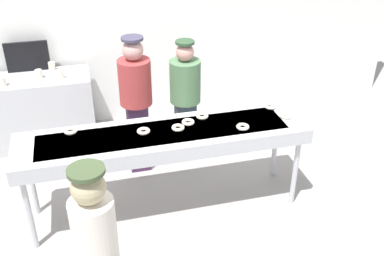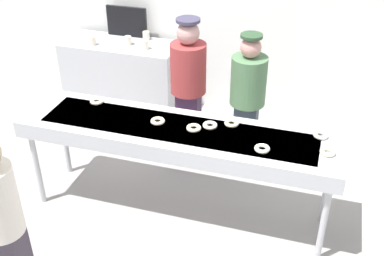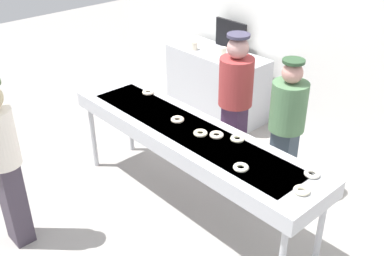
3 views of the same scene
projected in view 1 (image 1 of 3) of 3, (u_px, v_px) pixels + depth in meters
name	position (u px, v px, depth m)	size (l,w,h in m)	color
ground_plane	(166.00, 207.00, 5.02)	(16.00, 16.00, 0.00)	#9E9993
back_wall	(129.00, 16.00, 6.16)	(8.00, 0.12, 2.99)	white
fryer_conveyor	(164.00, 139.00, 4.59)	(2.92, 0.69, 0.96)	#B7BABF
sugar_donut_0	(243.00, 127.00, 4.60)	(0.13, 0.13, 0.04)	#EEEECC
sugar_donut_1	(71.00, 131.00, 4.52)	(0.13, 0.13, 0.04)	#FBE8C5
sugar_donut_2	(178.00, 128.00, 4.58)	(0.13, 0.13, 0.04)	#F9EEC4
sugar_donut_3	(270.00, 106.00, 4.99)	(0.13, 0.13, 0.04)	white
sugar_donut_4	(188.00, 122.00, 4.68)	(0.13, 0.13, 0.04)	white
sugar_donut_5	(286.00, 116.00, 4.80)	(0.13, 0.13, 0.04)	#F8EFCB
sugar_donut_6	(202.00, 116.00, 4.80)	(0.13, 0.13, 0.04)	#F2EFC6
sugar_donut_7	(144.00, 131.00, 4.52)	(0.13, 0.13, 0.04)	#FDE8C9
worker_baker	(185.00, 94.00, 5.47)	(0.37, 0.37, 1.54)	#313D48
worker_assistant	(136.00, 96.00, 5.20)	(0.37, 0.37, 1.68)	#38213D
customer_waiting	(98.00, 256.00, 3.16)	(0.30, 0.30, 1.64)	#3C3441
prep_counter	(35.00, 111.00, 6.00)	(1.49, 0.62, 0.93)	#B7BABF
paper_cup_0	(39.00, 74.00, 5.75)	(0.09, 0.09, 0.11)	beige
paper_cup_1	(60.00, 74.00, 5.74)	(0.09, 0.09, 0.11)	beige
paper_cup_2	(52.00, 66.00, 5.97)	(0.09, 0.09, 0.11)	beige
paper_cup_3	(2.00, 82.00, 5.54)	(0.09, 0.09, 0.11)	beige
menu_display	(27.00, 57.00, 5.89)	(0.54, 0.04, 0.39)	black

